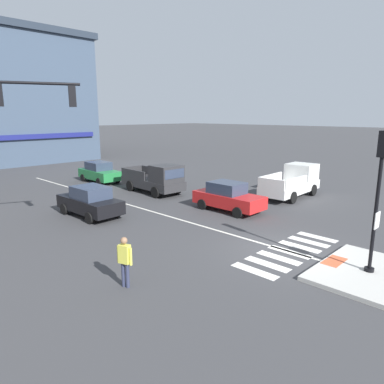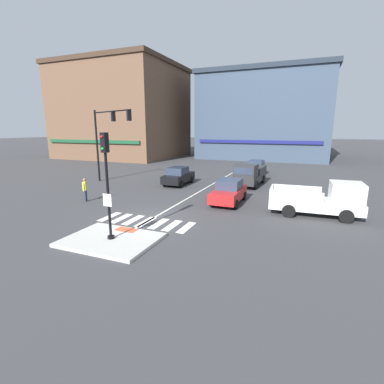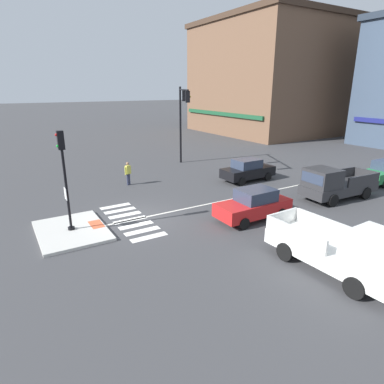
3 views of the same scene
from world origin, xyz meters
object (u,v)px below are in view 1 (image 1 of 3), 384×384
Objects in this scene: car_black_westbound_far at (90,201)px; pickup_truck_white_cross_right at (293,182)px; pickup_truck_charcoal_eastbound_far at (156,180)px; pedestrian_at_curb_left at (125,258)px; signal_pole at (379,189)px; car_red_eastbound_mid at (228,197)px; car_green_eastbound_distant at (99,172)px.

car_black_westbound_far is 13.15m from pickup_truck_white_cross_right.
pedestrian_at_curb_left is (-9.62, -9.83, 0.00)m from pickup_truck_charcoal_eastbound_far.
pickup_truck_white_cross_right is (9.12, 7.85, -2.03)m from signal_pole.
pedestrian_at_curb_left reaches higher than car_red_eastbound_mid.
signal_pole is 21.96m from car_green_eastbound_distant.
pickup_truck_white_cross_right is (5.91, -0.85, 0.17)m from car_red_eastbound_mid.
signal_pole is at bearing -78.07° from car_black_westbound_far.
pedestrian_at_curb_left is at bearing 140.04° from signal_pole.
signal_pole is 1.15× the size of car_red_eastbound_mid.
pedestrian_at_curb_left is at bearing -160.20° from car_red_eastbound_mid.
signal_pole is 15.60m from pickup_truck_charcoal_eastbound_far.
signal_pole reaches higher than pickup_truck_charcoal_eastbound_far.
signal_pole is 1.14× the size of car_green_eastbound_distant.
car_black_westbound_far is 10.04m from car_green_eastbound_distant.
car_green_eastbound_distant is 15.17m from pickup_truck_white_cross_right.
pickup_truck_charcoal_eastbound_far is at bearing 128.62° from pickup_truck_white_cross_right.
signal_pole is 0.91× the size of pickup_truck_charcoal_eastbound_far.
car_red_eastbound_mid is 6.41m from pickup_truck_charcoal_eastbound_far.
pickup_truck_charcoal_eastbound_far is at bearing 77.62° from signal_pole.
signal_pole is 8.46m from pedestrian_at_curb_left.
pedestrian_at_curb_left reaches higher than car_green_eastbound_distant.
signal_pole is 1.14× the size of car_black_westbound_far.
pickup_truck_charcoal_eastbound_far reaches higher than car_black_westbound_far.
pickup_truck_charcoal_eastbound_far is 9.29m from pickup_truck_white_cross_right.
car_black_westbound_far is 1.01× the size of car_red_eastbound_mid.
signal_pole is at bearing -110.25° from car_red_eastbound_mid.
pickup_truck_charcoal_eastbound_far is at bearing 15.87° from car_black_westbound_far.
signal_pole is 13.84m from car_black_westbound_far.
car_green_eastbound_distant is at bearing 91.63° from car_red_eastbound_mid.
car_black_westbound_far and car_red_eastbound_mid have the same top height.
car_green_eastbound_distant is at bearing 55.66° from car_black_westbound_far.
signal_pole is at bearing -139.26° from pickup_truck_white_cross_right.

